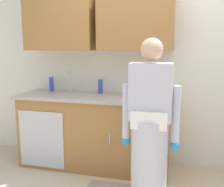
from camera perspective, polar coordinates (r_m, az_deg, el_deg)
kitchen_wall_with_uppers at (r=3.42m, az=4.22°, el=9.04°), size 4.80×0.44×2.70m
counter_cabinet at (r=3.41m, az=-3.87°, el=-8.52°), size 1.90×0.62×0.90m
countertop at (r=3.29m, az=-3.91°, el=-0.73°), size 1.96×0.66×0.04m
sink at (r=3.42m, az=-9.31°, el=-0.34°), size 0.50×0.36×0.35m
person_at_sink at (r=2.48m, az=8.26°, el=-9.87°), size 0.55×0.34×1.62m
bottle_soap at (r=3.35m, az=10.79°, el=1.39°), size 0.08×0.08×0.20m
bottle_dish_liquid at (r=3.40m, az=-2.57°, el=1.57°), size 0.06×0.06×0.19m
bottle_cleaner_spray at (r=3.68m, az=-13.16°, el=2.03°), size 0.06×0.06×0.19m
bottle_water_short at (r=3.30m, az=8.58°, el=1.38°), size 0.06×0.06×0.21m
cup_by_sink at (r=3.30m, az=4.85°, el=0.39°), size 0.08×0.08×0.08m
knife_on_counter at (r=2.98m, az=3.10°, el=-1.39°), size 0.22×0.15×0.01m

